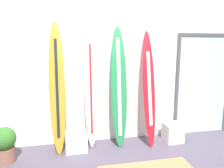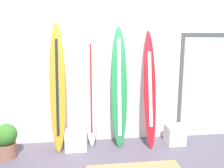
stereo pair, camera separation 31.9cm
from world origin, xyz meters
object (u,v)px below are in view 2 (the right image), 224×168
(display_block_left, at_px, (175,134))
(display_block_center, at_px, (76,140))
(surfboard_sunset, at_px, (57,88))
(potted_plant, at_px, (6,140))
(surfboard_emerald, at_px, (119,88))
(glass_door, at_px, (208,84))
(surfboard_ivory, at_px, (91,89))
(surfboard_crimson, at_px, (150,89))

(display_block_left, xyz_separation_m, display_block_center, (-1.84, 0.02, -0.01))
(surfboard_sunset, height_order, potted_plant, surfboard_sunset)
(surfboard_emerald, distance_m, display_block_center, 1.21)
(glass_door, bearing_deg, surfboard_sunset, -175.27)
(surfboard_ivory, bearing_deg, surfboard_sunset, -171.41)
(surfboard_ivory, distance_m, potted_plant, 1.63)
(glass_door, bearing_deg, surfboard_crimson, -167.94)
(surfboard_ivory, distance_m, surfboard_crimson, 1.06)
(surfboard_ivory, bearing_deg, glass_door, 3.76)
(display_block_left, height_order, potted_plant, potted_plant)
(potted_plant, bearing_deg, surfboard_sunset, 16.42)
(surfboard_sunset, distance_m, display_block_left, 2.33)
(surfboard_crimson, bearing_deg, surfboard_sunset, 178.86)
(surfboard_ivory, distance_m, display_block_left, 1.79)
(display_block_center, distance_m, potted_plant, 1.14)
(surfboard_sunset, height_order, surfboard_crimson, surfboard_sunset)
(display_block_center, bearing_deg, surfboard_emerald, 6.62)
(surfboard_ivory, relative_size, potted_plant, 3.70)
(surfboard_crimson, xyz_separation_m, display_block_left, (0.50, -0.04, -0.88))
(surfboard_sunset, relative_size, glass_door, 1.08)
(surfboard_crimson, xyz_separation_m, glass_door, (1.28, 0.27, 0.01))
(surfboard_crimson, height_order, potted_plant, surfboard_crimson)
(surfboard_ivory, relative_size, display_block_center, 5.62)
(surfboard_ivory, height_order, surfboard_emerald, surfboard_emerald)
(surfboard_ivory, bearing_deg, display_block_center, -154.71)
(display_block_left, bearing_deg, surfboard_crimson, 175.65)
(surfboard_emerald, relative_size, display_block_left, 6.25)
(display_block_left, bearing_deg, surfboard_emerald, 173.82)
(surfboard_sunset, distance_m, glass_door, 2.92)
(surfboard_sunset, height_order, display_block_center, surfboard_sunset)
(surfboard_ivory, relative_size, surfboard_crimson, 1.01)
(surfboard_crimson, relative_size, display_block_left, 6.07)
(surfboard_crimson, bearing_deg, surfboard_ivory, 173.49)
(display_block_center, height_order, glass_door, glass_door)
(display_block_center, xyz_separation_m, potted_plant, (-1.12, -0.19, 0.15))
(potted_plant, bearing_deg, display_block_center, 9.89)
(display_block_left, distance_m, display_block_center, 1.84)
(display_block_center, xyz_separation_m, glass_door, (2.62, 0.29, 0.90))
(surfboard_crimson, height_order, glass_door, surfboard_crimson)
(display_block_center, height_order, potted_plant, potted_plant)
(surfboard_crimson, height_order, display_block_center, surfboard_crimson)
(surfboard_sunset, bearing_deg, glass_door, 4.73)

